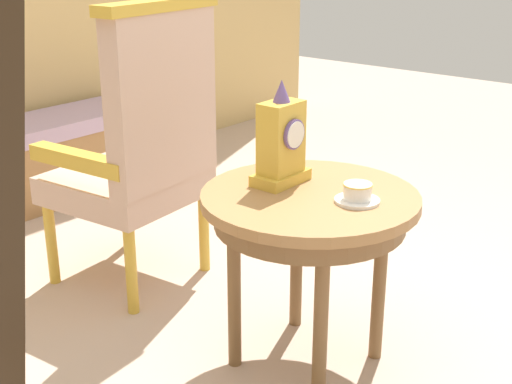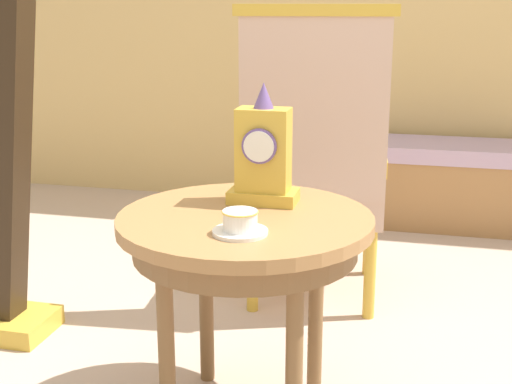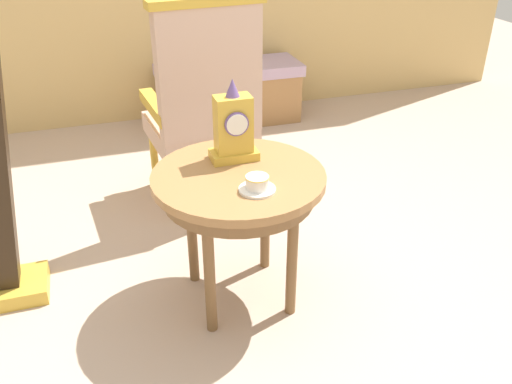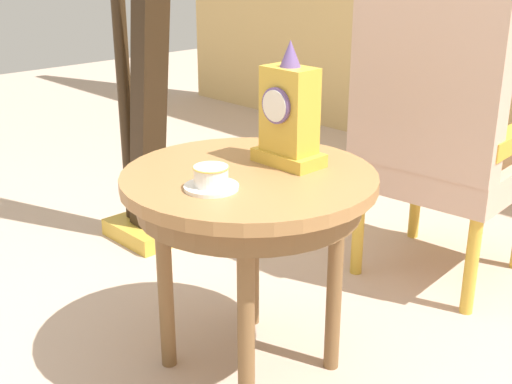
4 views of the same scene
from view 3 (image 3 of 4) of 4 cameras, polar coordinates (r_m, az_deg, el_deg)
ground_plane at (r=2.46m, az=-2.12°, el=-10.25°), size 10.00×10.00×0.00m
side_table at (r=2.14m, az=-1.83°, el=0.19°), size 0.68×0.68×0.60m
teacup_left at (r=1.97m, az=0.12°, el=0.83°), size 0.14×0.14×0.06m
mantel_clock at (r=2.16m, az=-2.39°, el=6.73°), size 0.19×0.11×0.34m
armchair at (r=2.86m, az=-5.51°, el=9.27°), size 0.59×0.58×1.14m
window_bench at (r=4.14m, az=-2.82°, el=10.34°), size 1.06×0.40×0.44m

